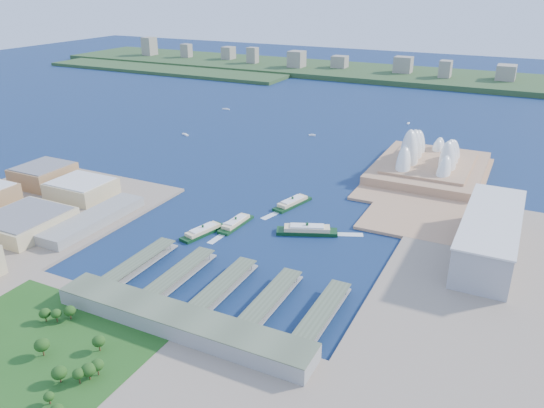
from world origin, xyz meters
The scene contains 19 objects.
ground centered at (0.00, 0.00, 0.00)m, with size 3000.00×3000.00×0.00m, color #101B4A.
south_land centered at (0.00, -210.00, 1.50)m, with size 720.00×180.00×3.00m, color gray.
east_land centered at (240.00, -50.00, 1.50)m, with size 240.00×500.00×3.00m, color gray.
peninsula centered at (107.50, 260.00, 1.50)m, with size 135.00×220.00×3.00m, color tan.
far_shore centered at (0.00, 980.00, 6.00)m, with size 2200.00×260.00×12.00m, color #2D4926.
opera_house centered at (105.00, 280.00, 32.00)m, with size 134.00×180.00×58.00m, color white, non-canonical shape.
toaster_building centered at (195.00, 80.00, 20.50)m, with size 45.00×155.00×35.00m, color #949499.
ferry_wharves centered at (14.00, -75.00, 4.65)m, with size 184.00×90.00×9.30m, color #515B45, non-canonical shape.
terminal_building centered at (15.00, -135.00, 9.00)m, with size 200.00×28.00×12.00m, color gray.
park centered at (-60.00, -190.00, 11.00)m, with size 150.00×110.00×16.00m, color #194714, non-canonical shape.
far_skyline centered at (0.00, 960.00, 39.50)m, with size 1900.00×140.00×55.00m, color gray, non-canonical shape.
ferry_a centered at (-38.60, 35.08, 4.66)m, with size 12.55×49.28×9.32m, color #0D3416, non-canonical shape.
ferry_b centered at (-8.93, 108.13, 5.01)m, with size 13.49×52.99×10.02m, color #0D3416, non-canonical shape.
ferry_c centered at (-57.84, 4.39, 4.74)m, with size 12.76×50.14×9.48m, color #0D3416, non-canonical shape.
ferry_d centered at (32.44, 50.86, 5.60)m, with size 15.07×59.22×11.20m, color #0D3416, non-canonical shape.
boat_a centered at (-279.46, 291.29, 1.44)m, with size 3.72×14.88×2.87m, color white, non-canonical shape.
boat_b centered at (-96.33, 377.20, 1.44)m, with size 3.72×10.63×2.87m, color white, non-canonical shape.
boat_d centered at (-314.07, 475.07, 1.22)m, with size 3.15×14.41×2.43m, color white, non-canonical shape.
boat_e centered at (22.90, 521.11, 1.25)m, with size 3.24×10.19×2.50m, color white, non-canonical shape.
Camera 1 is at (208.85, -382.05, 229.65)m, focal length 35.00 mm.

